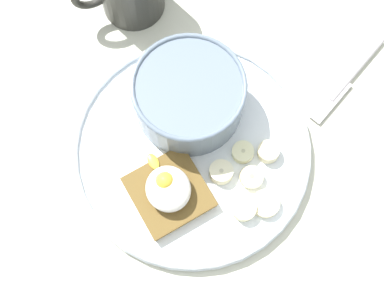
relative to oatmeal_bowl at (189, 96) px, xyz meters
The scene contains 12 objects.
ground_plane 7.66cm from the oatmeal_bowl, 160.10° to the left, with size 120.00×120.00×2.00cm, color beige.
plate 6.58cm from the oatmeal_bowl, 160.10° to the left, with size 29.13×29.13×1.60cm.
oatmeal_bowl is the anchor object (origin of this frame).
toast_slice 11.67cm from the oatmeal_bowl, 144.51° to the left, with size 9.32×9.32×1.36cm.
poached_egg 11.31cm from the oatmeal_bowl, 144.05° to the left, with size 7.66×5.18×3.07cm.
banana_slice_front 12.17cm from the oatmeal_bowl, 165.24° to the right, with size 3.10×2.96×1.55cm.
banana_slice_left 9.83cm from the oatmeal_bowl, behind, with size 3.97×3.91×1.55cm.
banana_slice_back 15.61cm from the oatmeal_bowl, 167.96° to the right, with size 4.60×4.59×1.08cm.
banana_slice_right 11.66cm from the oatmeal_bowl, 146.55° to the right, with size 3.50×3.44×1.54cm.
banana_slice_inner 14.86cm from the oatmeal_bowl, behind, with size 3.67×3.70×1.50cm.
banana_slice_outer 9.36cm from the oatmeal_bowl, 157.37° to the right, with size 3.75×3.73×1.25cm.
knife 21.18cm from the oatmeal_bowl, 102.89° to the right, with size 7.51×13.92×0.80cm.
Camera 1 is at (-17.31, 7.58, 65.20)cm, focal length 50.00 mm.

